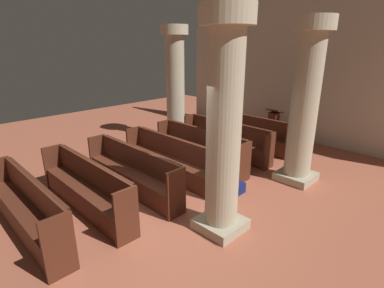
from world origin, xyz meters
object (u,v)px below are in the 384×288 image
object	(u,v)px
pew_row_6	(26,206)
pillar_far_side	(175,82)
pillar_aisle_rear	(224,125)
pew_row_1	(226,138)
lectern	(273,127)
pew_row_3	(170,157)
pew_row_4	(132,170)
pew_row_0	(247,131)
hymn_book	(226,120)
kneeler_box_navy	(236,187)
pillar_aisle_side	(305,101)
pew_row_5	(86,185)
pew_row_2	(200,147)

from	to	relation	value
pew_row_6	pillar_far_side	xyz separation A→B (m)	(-2.21, 5.38, 1.38)
pillar_far_side	pillar_aisle_rear	bearing A→B (deg)	-33.78
pew_row_1	lectern	size ratio (longest dim) A/B	2.71
pew_row_3	pew_row_4	size ratio (longest dim) A/B	1.00
lectern	pew_row_0	bearing A→B (deg)	-102.95
pew_row_3	hymn_book	bearing A→B (deg)	93.87
pew_row_1	pew_row_6	size ratio (longest dim) A/B	1.00
kneeler_box_navy	pillar_far_side	bearing A→B (deg)	156.09
pillar_aisle_side	hymn_book	bearing A→B (deg)	172.55
pillar_aisle_side	lectern	bearing A→B (deg)	131.10
pew_row_5	hymn_book	size ratio (longest dim) A/B	13.38
hymn_book	pillar_aisle_side	bearing A→B (deg)	-7.45
pew_row_4	pew_row_6	distance (m)	2.13
pew_row_2	pillar_aisle_side	world-z (taller)	pillar_aisle_side
pillar_aisle_rear	hymn_book	distance (m)	4.03
pew_row_1	pillar_far_side	world-z (taller)	pillar_far_side
pew_row_2	lectern	size ratio (longest dim) A/B	2.71
pew_row_5	pew_row_0	bearing A→B (deg)	90.00
pew_row_0	pew_row_5	xyz separation A→B (m)	(0.00, -5.31, 0.00)
lectern	pew_row_2	bearing A→B (deg)	-94.49
pew_row_0	pew_row_6	xyz separation A→B (m)	(0.00, -6.38, 0.00)
pillar_aisle_side	pew_row_1	bearing A→B (deg)	176.65
pew_row_3	lectern	size ratio (longest dim) A/B	2.71
pew_row_2	pew_row_6	xyz separation A→B (m)	(0.00, -4.25, 0.00)
pew_row_2	pillar_aisle_side	xyz separation A→B (m)	(2.26, 0.93, 1.38)
pew_row_0	pew_row_3	bearing A→B (deg)	-90.00
pew_row_2	pew_row_5	distance (m)	3.19
kneeler_box_navy	pillar_aisle_rear	bearing A→B (deg)	-63.86
pew_row_6	pillar_far_side	bearing A→B (deg)	112.30
pew_row_0	pew_row_3	distance (m)	3.19
pew_row_3	pillar_far_side	bearing A→B (deg)	135.16
pew_row_2	lectern	world-z (taller)	lectern
pew_row_0	lectern	xyz separation A→B (m)	(0.25, 1.10, -0.05)
pew_row_2	pew_row_4	world-z (taller)	same
pew_row_4	pew_row_1	bearing A→B (deg)	90.00
pew_row_2	pew_row_5	xyz separation A→B (m)	(0.00, -3.19, 0.00)
pew_row_2	pew_row_3	bearing A→B (deg)	-90.00
lectern	kneeler_box_navy	size ratio (longest dim) A/B	3.29
pew_row_6	pillar_aisle_side	size ratio (longest dim) A/B	0.81
pew_row_1	pew_row_2	distance (m)	1.06
pew_row_1	pillar_aisle_rear	bearing A→B (deg)	-52.27
pillar_aisle_rear	kneeler_box_navy	bearing A→B (deg)	116.14
pillar_far_side	pew_row_0	bearing A→B (deg)	24.23
pew_row_2	pillar_far_side	bearing A→B (deg)	152.85
pew_row_5	pew_row_6	xyz separation A→B (m)	(0.00, -1.06, 0.00)
pillar_far_side	pillar_aisle_rear	world-z (taller)	same
hymn_book	kneeler_box_navy	distance (m)	2.68
pillar_far_side	kneeler_box_navy	size ratio (longest dim) A/B	11.05
pew_row_2	hymn_book	bearing A→B (deg)	97.14
pew_row_0	pillar_far_side	world-z (taller)	pillar_far_side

